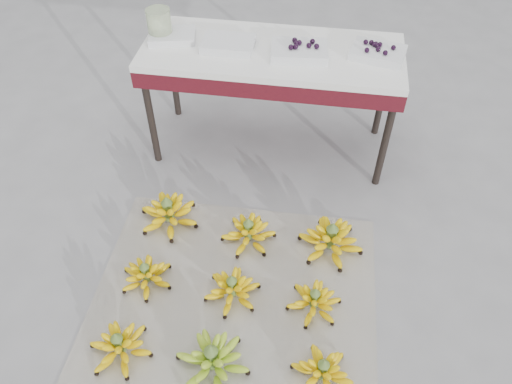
# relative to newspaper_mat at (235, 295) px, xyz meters

# --- Properties ---
(ground) EXTENTS (60.00, 60.00, 0.00)m
(ground) POSITION_rel_newspaper_mat_xyz_m (-0.07, 0.07, -0.00)
(ground) COLOR slate
(ground) RESTS_ON ground
(newspaper_mat) EXTENTS (1.26, 1.07, 0.01)m
(newspaper_mat) POSITION_rel_newspaper_mat_xyz_m (0.00, 0.00, 0.00)
(newspaper_mat) COLOR white
(newspaper_mat) RESTS_ON ground
(bunch_front_left) EXTENTS (0.32, 0.32, 0.16)m
(bunch_front_left) POSITION_rel_newspaper_mat_xyz_m (-0.41, -0.34, 0.06)
(bunch_front_left) COLOR #EDCF00
(bunch_front_left) RESTS_ON newspaper_mat
(bunch_front_center) EXTENTS (0.32, 0.32, 0.18)m
(bunch_front_center) POSITION_rel_newspaper_mat_xyz_m (-0.02, -0.34, 0.06)
(bunch_front_center) COLOR #84BC25
(bunch_front_center) RESTS_ON newspaper_mat
(bunch_front_right) EXTENTS (0.29, 0.29, 0.15)m
(bunch_front_right) POSITION_rel_newspaper_mat_xyz_m (0.41, -0.32, 0.05)
(bunch_front_right) COLOR #EDCF00
(bunch_front_right) RESTS_ON newspaper_mat
(bunch_mid_left) EXTENTS (0.29, 0.29, 0.14)m
(bunch_mid_left) POSITION_rel_newspaper_mat_xyz_m (-0.41, 0.01, 0.05)
(bunch_mid_left) COLOR #EDCF00
(bunch_mid_left) RESTS_ON newspaper_mat
(bunch_mid_center) EXTENTS (0.30, 0.30, 0.15)m
(bunch_mid_center) POSITION_rel_newspaper_mat_xyz_m (-0.01, -0.00, 0.05)
(bunch_mid_center) COLOR #EDCF00
(bunch_mid_center) RESTS_ON newspaper_mat
(bunch_mid_right) EXTENTS (0.24, 0.24, 0.15)m
(bunch_mid_right) POSITION_rel_newspaper_mat_xyz_m (0.35, -0.01, 0.05)
(bunch_mid_right) COLOR #EDCF00
(bunch_mid_right) RESTS_ON newspaper_mat
(bunch_back_left) EXTENTS (0.37, 0.37, 0.18)m
(bunch_back_left) POSITION_rel_newspaper_mat_xyz_m (-0.41, 0.38, 0.06)
(bunch_back_left) COLOR #EDCF00
(bunch_back_left) RESTS_ON newspaper_mat
(bunch_back_center) EXTENTS (0.31, 0.31, 0.16)m
(bunch_back_center) POSITION_rel_newspaper_mat_xyz_m (0.01, 0.32, 0.06)
(bunch_back_center) COLOR #EDCF00
(bunch_back_center) RESTS_ON newspaper_mat
(bunch_back_right) EXTENTS (0.35, 0.35, 0.19)m
(bunch_back_right) POSITION_rel_newspaper_mat_xyz_m (0.41, 0.33, 0.07)
(bunch_back_right) COLOR #EDCF00
(bunch_back_right) RESTS_ON newspaper_mat
(vendor_table) EXTENTS (1.32, 0.53, 0.63)m
(vendor_table) POSITION_rel_newspaper_mat_xyz_m (0.01, 1.05, 0.56)
(vendor_table) COLOR black
(vendor_table) RESTS_ON ground
(tray_far_left) EXTENTS (0.27, 0.22, 0.04)m
(tray_far_left) POSITION_rel_newspaper_mat_xyz_m (-0.51, 1.07, 0.65)
(tray_far_left) COLOR silver
(tray_far_left) RESTS_ON vendor_table
(tray_left) EXTENTS (0.26, 0.19, 0.04)m
(tray_left) POSITION_rel_newspaper_mat_xyz_m (-0.21, 1.03, 0.65)
(tray_left) COLOR silver
(tray_left) RESTS_ON vendor_table
(tray_right) EXTENTS (0.29, 0.22, 0.07)m
(tray_right) POSITION_rel_newspaper_mat_xyz_m (0.15, 1.02, 0.66)
(tray_right) COLOR silver
(tray_right) RESTS_ON vendor_table
(tray_far_right) EXTENTS (0.29, 0.24, 0.07)m
(tray_far_right) POSITION_rel_newspaper_mat_xyz_m (0.54, 1.06, 0.65)
(tray_far_right) COLOR silver
(tray_far_right) RESTS_ON vendor_table
(glass_jar) EXTENTS (0.16, 0.16, 0.15)m
(glass_jar) POSITION_rel_newspaper_mat_xyz_m (-0.57, 1.07, 0.71)
(glass_jar) COLOR #DAEDBC
(glass_jar) RESTS_ON vendor_table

